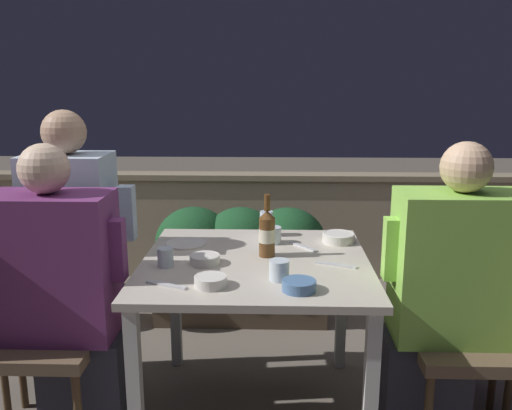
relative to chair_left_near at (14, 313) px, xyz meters
name	(u,v)px	position (x,y,z in m)	size (l,w,h in m)	color
parapet_wall	(263,224)	(0.95, 1.94, -0.16)	(9.00, 0.18, 0.78)	gray
dining_table	(256,280)	(0.95, 0.19, 0.08)	(0.95, 0.93, 0.72)	#BCB2A3
planter_hedge	(241,257)	(0.83, 1.19, -0.16)	(1.04, 0.47, 0.70)	brown
chair_left_near	(14,313)	(0.00, 0.00, 0.00)	(0.47, 0.46, 0.93)	brown
person_purple_stripe	(64,300)	(0.21, 0.00, 0.06)	(0.52, 0.26, 1.23)	#282833
chair_left_far	(38,283)	(-0.04, 0.32, 0.00)	(0.47, 0.46, 0.93)	brown
person_blue_shirt	(81,258)	(0.17, 0.32, 0.12)	(0.47, 0.26, 1.33)	#282833
chair_right_near	(498,316)	(1.91, 0.03, 0.00)	(0.47, 0.46, 0.93)	brown
person_green_blouse	(446,301)	(1.70, 0.03, 0.06)	(0.52, 0.26, 1.24)	#282833
chair_right_far	(476,287)	(1.94, 0.33, 0.00)	(0.47, 0.46, 0.93)	brown
beer_bottle	(267,233)	(1.00, 0.24, 0.27)	(0.07, 0.07, 0.27)	brown
plate_0	(186,244)	(0.63, 0.39, 0.17)	(0.19, 0.19, 0.01)	silver
bowl_0	(205,259)	(0.75, 0.14, 0.19)	(0.12, 0.12, 0.04)	silver
bowl_1	(299,285)	(1.12, -0.14, 0.19)	(0.12, 0.12, 0.04)	#4C709E
bowl_2	(339,237)	(1.33, 0.45, 0.19)	(0.15, 0.15, 0.04)	silver
bowl_3	(211,280)	(0.80, -0.11, 0.19)	(0.12, 0.12, 0.04)	silver
glass_cup_0	(273,235)	(1.03, 0.43, 0.20)	(0.08, 0.08, 0.08)	silver
glass_cup_1	(279,270)	(1.05, -0.04, 0.20)	(0.08, 0.08, 0.08)	silver
glass_cup_2	(165,257)	(0.59, 0.10, 0.20)	(0.06, 0.06, 0.08)	silver
glass_cup_3	(266,223)	(1.00, 0.55, 0.23)	(0.06, 0.06, 0.12)	silver
fork_0	(336,265)	(1.28, 0.13, 0.17)	(0.17, 0.08, 0.01)	silver
fork_1	(166,285)	(0.64, -0.11, 0.17)	(0.16, 0.09, 0.01)	silver
fork_2	(303,247)	(1.16, 0.37, 0.17)	(0.12, 0.14, 0.01)	silver
potted_plant	(83,248)	(-0.09, 1.05, -0.06)	(0.37, 0.37, 0.80)	#9E5638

